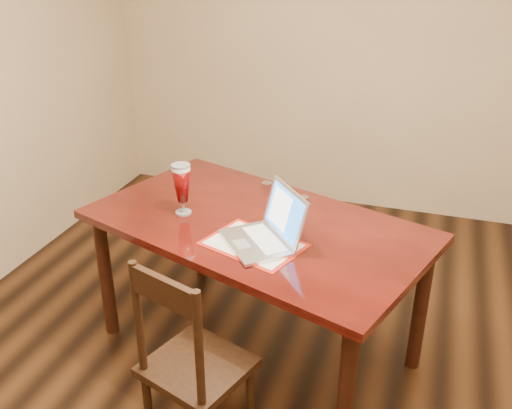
% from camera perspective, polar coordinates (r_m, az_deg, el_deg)
% --- Properties ---
extents(room_shell, '(4.51, 5.01, 2.71)m').
position_cam_1_polar(room_shell, '(2.18, 5.70, 14.60)').
color(room_shell, tan).
rests_on(room_shell, ground).
extents(dining_table, '(1.96, 1.48, 1.09)m').
position_cam_1_polar(dining_table, '(2.99, -0.10, -3.33)').
color(dining_table, '#4F100A').
rests_on(dining_table, ground).
extents(dining_chair, '(0.53, 0.51, 0.99)m').
position_cam_1_polar(dining_chair, '(2.60, -6.45, -15.67)').
color(dining_chair, black).
rests_on(dining_chair, ground).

